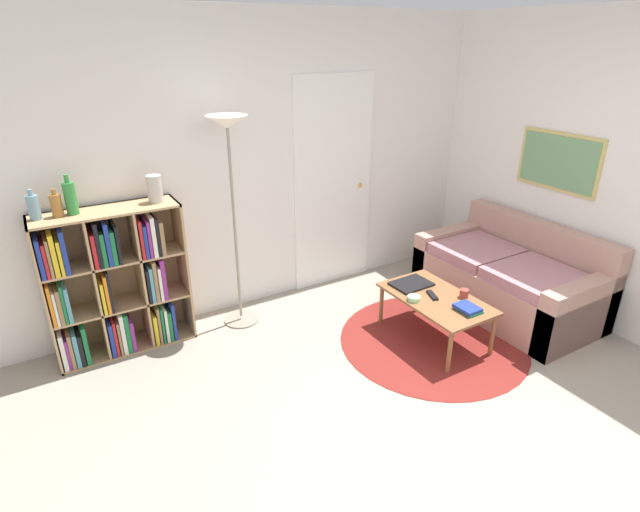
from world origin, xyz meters
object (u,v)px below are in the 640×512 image
(vase_on_shelf, at_px, (155,189))
(couch, at_px, (511,279))
(floor_lamp, at_px, (229,155))
(coffee_table, at_px, (436,301))
(cup, at_px, (464,294))
(laptop, at_px, (411,284))
(bottle_right, at_px, (70,198))
(bowl, at_px, (414,298))
(bottle_middle, at_px, (56,205))
(bookshelf, at_px, (114,285))
(bottle_left, at_px, (34,207))

(vase_on_shelf, bearing_deg, couch, -21.89)
(floor_lamp, xyz_separation_m, couch, (2.29, -1.05, -1.22))
(coffee_table, xyz_separation_m, cup, (0.19, -0.12, 0.08))
(floor_lamp, relative_size, laptop, 5.37)
(couch, height_order, bottle_right, bottle_right)
(coffee_table, height_order, laptop, laptop)
(bottle_right, bearing_deg, couch, -18.66)
(floor_lamp, height_order, bottle_right, floor_lamp)
(couch, bearing_deg, coffee_table, -176.87)
(laptop, distance_m, bowl, 0.28)
(couch, xyz_separation_m, laptop, (-1.03, 0.22, 0.12))
(couch, height_order, bowl, couch)
(laptop, xyz_separation_m, bowl, (-0.16, -0.22, 0.01))
(bottle_middle, bearing_deg, bowl, -26.27)
(floor_lamp, height_order, couch, floor_lamp)
(laptop, distance_m, cup, 0.45)
(bottle_right, bearing_deg, coffee_table, -26.44)
(coffee_table, bearing_deg, laptop, 97.06)
(coffee_table, distance_m, laptop, 0.28)
(coffee_table, distance_m, bottle_right, 2.90)
(bookshelf, distance_m, bottle_left, 0.81)
(bowl, xyz_separation_m, bottle_right, (-2.26, 1.17, 0.89))
(bookshelf, distance_m, coffee_table, 2.59)
(couch, bearing_deg, floor_lamp, 155.38)
(laptop, distance_m, bottle_right, 2.75)
(couch, height_order, cup, couch)
(bookshelf, distance_m, bottle_middle, 0.74)
(bowl, relative_size, bottle_left, 0.49)
(bookshelf, height_order, bottle_left, bottle_left)
(bottle_left, distance_m, bottle_right, 0.24)
(bowl, relative_size, bottle_middle, 0.53)
(cup, relative_size, vase_on_shelf, 0.34)
(bookshelf, bearing_deg, couch, -19.31)
(bowl, distance_m, vase_on_shelf, 2.21)
(bottle_left, bearing_deg, laptop, -19.68)
(couch, relative_size, vase_on_shelf, 7.64)
(bottle_left, height_order, vase_on_shelf, bottle_left)
(cup, bearing_deg, coffee_table, 148.12)
(bookshelf, bearing_deg, vase_on_shelf, 0.46)
(bookshelf, height_order, vase_on_shelf, vase_on_shelf)
(laptop, relative_size, bowl, 3.16)
(bookshelf, xyz_separation_m, bottle_left, (-0.41, 0.02, 0.70))
(bowl, bearing_deg, bookshelf, 151.06)
(bottle_left, bearing_deg, bowl, -25.21)
(coffee_table, xyz_separation_m, bowl, (-0.20, 0.05, 0.06))
(floor_lamp, height_order, cup, floor_lamp)
(couch, xyz_separation_m, bottle_right, (-3.45, 1.17, 1.02))
(couch, relative_size, bottle_left, 7.40)
(bowl, distance_m, bottle_middle, 2.76)
(bookshelf, relative_size, vase_on_shelf, 5.64)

